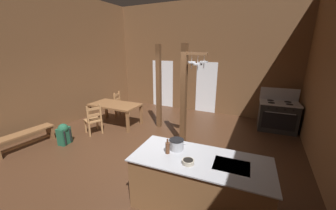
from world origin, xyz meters
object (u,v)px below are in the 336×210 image
object	(u,v)px
kitchen_island	(199,183)
bottle_tall_on_counter	(168,148)
dining_table	(115,106)
stove_range	(277,116)
ladderback_chair_near_window	(93,120)
backpack	(64,133)
stockpot_on_counter	(176,144)
bench_along_left_wall	(25,137)
ladderback_chair_by_post	(121,105)
mixing_bowl_on_counter	(188,162)

from	to	relation	value
kitchen_island	bottle_tall_on_counter	world-z (taller)	bottle_tall_on_counter
dining_table	stove_range	bearing A→B (deg)	21.06
ladderback_chair_near_window	backpack	distance (m)	0.91
stockpot_on_counter	bottle_tall_on_counter	distance (m)	0.20
dining_table	backpack	bearing A→B (deg)	-100.00
kitchen_island	bench_along_left_wall	xyz separation A→B (m)	(-4.78, -0.08, -0.15)
backpack	stove_range	bearing A→B (deg)	34.87
stove_range	bottle_tall_on_counter	size ratio (longest dim) A/B	5.14
bottle_tall_on_counter	backpack	bearing A→B (deg)	170.48
stove_range	backpack	distance (m)	6.50
dining_table	ladderback_chair_by_post	size ratio (longest dim) A/B	1.81
ladderback_chair_by_post	stockpot_on_counter	size ratio (longest dim) A/B	2.94
bench_along_left_wall	backpack	size ratio (longest dim) A/B	2.39
stockpot_on_counter	ladderback_chair_near_window	bearing A→B (deg)	159.25
ladderback_chair_near_window	mixing_bowl_on_counter	xyz separation A→B (m)	(3.69, -1.60, 0.49)
kitchen_island	stove_range	bearing A→B (deg)	72.92
backpack	mixing_bowl_on_counter	xyz separation A→B (m)	(3.91, -0.73, 0.63)
dining_table	mixing_bowl_on_counter	world-z (taller)	mixing_bowl_on_counter
dining_table	bench_along_left_wall	bearing A→B (deg)	-113.99
ladderback_chair_near_window	stockpot_on_counter	xyz separation A→B (m)	(3.36, -1.27, 0.55)
dining_table	ladderback_chair_near_window	distance (m)	0.94
ladderback_chair_near_window	mixing_bowl_on_counter	world-z (taller)	mixing_bowl_on_counter
ladderback_chair_near_window	bottle_tall_on_counter	bearing A→B (deg)	-23.97
kitchen_island	stockpot_on_counter	world-z (taller)	stockpot_on_counter
ladderback_chair_near_window	ladderback_chair_by_post	bearing A→B (deg)	100.84
kitchen_island	ladderback_chair_by_post	size ratio (longest dim) A/B	2.34
kitchen_island	dining_table	distance (m)	4.38
bench_along_left_wall	mixing_bowl_on_counter	world-z (taller)	mixing_bowl_on_counter
ladderback_chair_by_post	mixing_bowl_on_counter	xyz separation A→B (m)	(4.01, -3.30, 0.49)
stove_range	mixing_bowl_on_counter	bearing A→B (deg)	-107.76
ladderback_chair_by_post	stockpot_on_counter	distance (m)	4.76
bench_along_left_wall	backpack	bearing A→B (deg)	38.49
stove_range	mixing_bowl_on_counter	xyz separation A→B (m)	(-1.42, -4.44, 0.46)
stove_range	backpack	xyz separation A→B (m)	(-5.33, -3.72, -0.17)
backpack	ladderback_chair_near_window	bearing A→B (deg)	75.74
bench_along_left_wall	stockpot_on_counter	xyz separation A→B (m)	(4.32, 0.19, 0.70)
ladderback_chair_by_post	backpack	bearing A→B (deg)	-87.67
kitchen_island	backpack	bearing A→B (deg)	172.76
kitchen_island	dining_table	xyz separation A→B (m)	(-3.72, 2.30, 0.20)
stove_range	bench_along_left_wall	size ratio (longest dim) A/B	0.93
bench_along_left_wall	ladderback_chair_by_post	bearing A→B (deg)	78.60
stockpot_on_counter	kitchen_island	bearing A→B (deg)	-13.64
bench_along_left_wall	backpack	xyz separation A→B (m)	(0.74, 0.59, 0.01)
kitchen_island	stockpot_on_counter	xyz separation A→B (m)	(-0.46, 0.11, 0.55)
stove_range	mixing_bowl_on_counter	size ratio (longest dim) A/B	7.17
ladderback_chair_near_window	backpack	xyz separation A→B (m)	(-0.22, -0.87, -0.14)
stove_range	dining_table	distance (m)	5.38
bench_along_left_wall	kitchen_island	bearing A→B (deg)	0.93
ladderback_chair_by_post	stockpot_on_counter	bearing A→B (deg)	-38.92
stockpot_on_counter	bottle_tall_on_counter	xyz separation A→B (m)	(-0.08, -0.18, 0.01)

